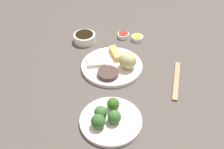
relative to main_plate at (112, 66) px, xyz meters
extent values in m
cube|color=#48423C|center=(0.01, 0.01, -0.02)|extent=(2.20, 2.20, 0.02)
cylinder|color=white|center=(0.00, 0.00, 0.00)|extent=(0.26, 0.26, 0.02)
sphere|color=tan|center=(0.03, 0.06, 0.04)|extent=(0.07, 0.07, 0.07)
cube|color=gold|center=(-0.06, 0.03, 0.02)|extent=(0.09, 0.03, 0.02)
cube|color=beige|center=(-0.03, -0.06, 0.02)|extent=(0.08, 0.09, 0.02)
cylinder|color=#3E2D28|center=(0.06, -0.03, 0.02)|extent=(0.09, 0.09, 0.02)
cylinder|color=white|center=(0.29, -0.08, 0.00)|extent=(0.22, 0.22, 0.01)
sphere|color=#33612C|center=(0.30, -0.07, 0.03)|extent=(0.05, 0.05, 0.05)
sphere|color=#335B1E|center=(0.24, -0.06, 0.03)|extent=(0.05, 0.05, 0.05)
sphere|color=#2D5C29|center=(0.30, -0.13, 0.03)|extent=(0.05, 0.05, 0.05)
sphere|color=#3B622F|center=(0.27, -0.11, 0.03)|extent=(0.05, 0.05, 0.05)
cylinder|color=white|center=(-0.23, -0.07, 0.01)|extent=(0.10, 0.10, 0.04)
cylinder|color=black|center=(-0.23, -0.07, 0.03)|extent=(0.09, 0.09, 0.00)
cylinder|color=white|center=(-0.18, 0.18, 0.00)|extent=(0.06, 0.06, 0.02)
cylinder|color=yellow|center=(-0.18, 0.18, 0.01)|extent=(0.05, 0.05, 0.00)
cylinder|color=white|center=(-0.22, 0.12, 0.00)|extent=(0.06, 0.06, 0.02)
cylinder|color=red|center=(-0.22, 0.12, 0.01)|extent=(0.05, 0.05, 0.00)
cube|color=#A87856|center=(0.15, 0.23, 0.00)|extent=(0.21, 0.13, 0.01)
camera|label=1|loc=(0.87, -0.24, 0.74)|focal=43.26mm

